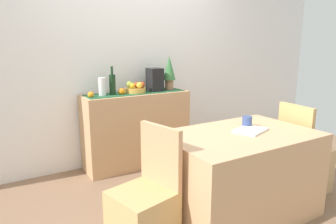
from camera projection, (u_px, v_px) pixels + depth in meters
ground_plane at (187, 192)px, 3.13m from camera, size 6.40×6.40×0.02m
room_wall_rear at (135, 54)px, 3.82m from camera, size 6.40×0.06×2.70m
sideboard_console at (137, 129)px, 3.73m from camera, size 1.28×0.42×0.90m
table_runner at (136, 93)px, 3.64m from camera, size 1.20×0.32×0.01m
fruit_bowl at (135, 90)px, 3.63m from camera, size 0.24×0.24×0.06m
apple_rear at (136, 85)px, 3.62m from camera, size 0.07×0.07×0.07m
apple_left at (130, 84)px, 3.64m from camera, size 0.07×0.07×0.07m
apple_upper at (133, 86)px, 3.55m from camera, size 0.06×0.06×0.06m
apple_right at (139, 85)px, 3.56m from camera, size 0.07×0.07×0.07m
apple_front at (142, 85)px, 3.63m from camera, size 0.07×0.07×0.07m
wine_bottle at (112, 84)px, 3.46m from camera, size 0.07×0.07×0.33m
coffee_maker at (155, 80)px, 3.73m from camera, size 0.16×0.18×0.28m
ceramic_vase at (102, 87)px, 3.41m from camera, size 0.08×0.08×0.21m
potted_plant at (169, 71)px, 3.82m from camera, size 0.16×0.16×0.43m
orange_loose_end at (122, 91)px, 3.49m from camera, size 0.08×0.08×0.08m
orange_loose_far at (91, 95)px, 3.30m from camera, size 0.07×0.07×0.07m
dining_table at (238, 174)px, 2.63m from camera, size 1.28×0.84×0.74m
open_book at (250, 130)px, 2.60m from camera, size 0.33×0.29×0.02m
coffee_cup at (247, 122)px, 2.73m from camera, size 0.09×0.09×0.10m
chair_near_window at (144, 215)px, 2.20m from camera, size 0.48×0.48×0.90m
chair_by_corner at (303, 165)px, 3.11m from camera, size 0.43×0.43×0.90m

